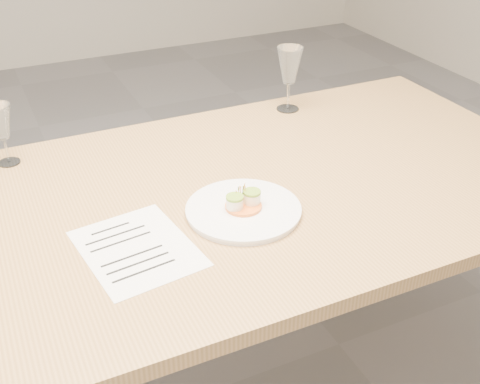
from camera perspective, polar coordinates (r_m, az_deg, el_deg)
name	(u,v)px	position (r m, az deg, el deg)	size (l,w,h in m)	color
dining_table	(142,232)	(1.57, -9.31, -3.78)	(2.40, 1.00, 0.75)	#AD824B
dinner_plate	(244,209)	(1.49, 0.34, -1.62)	(0.29, 0.29, 0.07)	white
recipe_sheet	(137,248)	(1.39, -9.76, -5.30)	(0.27, 0.32, 0.00)	white
wine_glass_2	(1,123)	(1.79, -21.75, 6.06)	(0.07, 0.07, 0.18)	white
wine_glass_3	(289,67)	(2.02, 4.71, 11.77)	(0.09, 0.09, 0.22)	white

